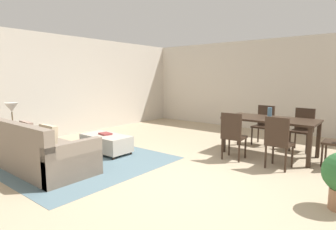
# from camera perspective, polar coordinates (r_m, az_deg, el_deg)

# --- Properties ---
(ground_plane) EXTENTS (10.80, 10.80, 0.00)m
(ground_plane) POSITION_cam_1_polar(r_m,az_deg,el_deg) (4.35, 2.40, -13.55)
(ground_plane) COLOR tan
(wall_back) EXTENTS (9.00, 0.12, 2.70)m
(wall_back) POSITION_cam_1_polar(r_m,az_deg,el_deg) (8.61, 22.71, 5.65)
(wall_back) COLOR beige
(wall_back) RESTS_ON ground_plane
(wall_left) EXTENTS (0.12, 11.00, 2.70)m
(wall_left) POSITION_cam_1_polar(r_m,az_deg,el_deg) (7.86, -22.69, 5.50)
(wall_left) COLOR beige
(wall_left) RESTS_ON ground_plane
(area_rug) EXTENTS (3.00, 2.80, 0.01)m
(area_rug) POSITION_cam_1_polar(r_m,az_deg,el_deg) (5.64, -17.94, -8.85)
(area_rug) COLOR slate
(area_rug) RESTS_ON ground_plane
(couch) EXTENTS (1.93, 0.96, 0.86)m
(couch) POSITION_cam_1_polar(r_m,az_deg,el_deg) (5.21, -24.71, -7.30)
(couch) COLOR gray
(couch) RESTS_ON ground_plane
(ottoman_table) EXTENTS (1.10, 0.56, 0.38)m
(ottoman_table) POSITION_cam_1_polar(r_m,az_deg,el_deg) (5.97, -12.68, -5.59)
(ottoman_table) COLOR #B7AD9E
(ottoman_table) RESTS_ON ground_plane
(side_table) EXTENTS (0.40, 0.40, 0.56)m
(side_table) POSITION_cam_1_polar(r_m,az_deg,el_deg) (6.34, -29.36, -3.56)
(side_table) COLOR brown
(side_table) RESTS_ON ground_plane
(table_lamp) EXTENTS (0.26, 0.26, 0.52)m
(table_lamp) POSITION_cam_1_polar(r_m,az_deg,el_deg) (6.27, -29.69, 1.18)
(table_lamp) COLOR brown
(table_lamp) RESTS_ON side_table
(dining_table) EXTENTS (1.78, 0.91, 0.76)m
(dining_table) POSITION_cam_1_polar(r_m,az_deg,el_deg) (5.97, 20.40, -1.47)
(dining_table) COLOR #332319
(dining_table) RESTS_ON ground_plane
(dining_chair_near_left) EXTENTS (0.42, 0.42, 0.92)m
(dining_chair_near_left) POSITION_cam_1_polar(r_m,az_deg,el_deg) (5.42, 13.27, -3.74)
(dining_chair_near_left) COLOR #332319
(dining_chair_near_left) RESTS_ON ground_plane
(dining_chair_near_right) EXTENTS (0.42, 0.42, 0.92)m
(dining_chair_near_right) POSITION_cam_1_polar(r_m,az_deg,el_deg) (5.11, 21.88, -4.79)
(dining_chair_near_right) COLOR #332319
(dining_chair_near_right) RESTS_ON ground_plane
(dining_chair_far_left) EXTENTS (0.43, 0.43, 0.92)m
(dining_chair_far_left) POSITION_cam_1_polar(r_m,az_deg,el_deg) (6.91, 19.28, -1.49)
(dining_chair_far_left) COLOR #332319
(dining_chair_far_left) RESTS_ON ground_plane
(dining_chair_far_right) EXTENTS (0.43, 0.43, 0.92)m
(dining_chair_far_right) POSITION_cam_1_polar(r_m,az_deg,el_deg) (6.64, 26.18, -2.23)
(dining_chair_far_right) COLOR #332319
(dining_chair_far_right) RESTS_ON ground_plane
(vase_centerpiece) EXTENTS (0.09, 0.09, 0.22)m
(vase_centerpiece) POSITION_cam_1_polar(r_m,az_deg,el_deg) (5.96, 20.32, 0.43)
(vase_centerpiece) COLOR slate
(vase_centerpiece) RESTS_ON dining_table
(book_on_ottoman) EXTENTS (0.29, 0.24, 0.03)m
(book_on_ottoman) POSITION_cam_1_polar(r_m,az_deg,el_deg) (5.99, -12.87, -3.81)
(book_on_ottoman) COLOR maroon
(book_on_ottoman) RESTS_ON ottoman_table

